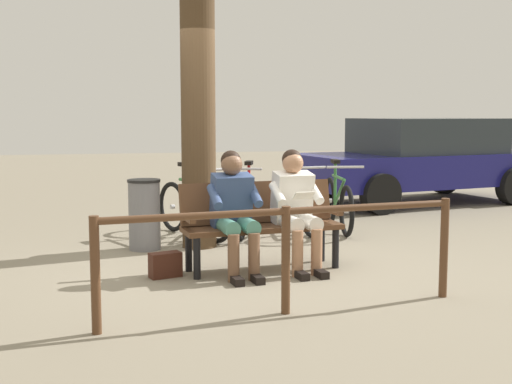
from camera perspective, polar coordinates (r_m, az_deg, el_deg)
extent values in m
plane|color=gray|center=(6.87, -1.12, -6.43)|extent=(40.00, 40.00, 0.00)
cube|color=#51331E|center=(6.70, 0.59, -3.05)|extent=(1.63, 0.59, 0.05)
cube|color=#51331E|center=(6.85, 0.06, -0.86)|extent=(1.61, 0.29, 0.42)
cube|color=#51331E|center=(6.97, 6.50, -1.60)|extent=(0.10, 0.40, 0.05)
cube|color=#51331E|center=(6.47, -5.77, -2.23)|extent=(0.10, 0.40, 0.05)
cylinder|color=black|center=(6.86, 6.76, -4.78)|extent=(0.07, 0.07, 0.40)
cylinder|color=black|center=(6.39, -5.04, -5.63)|extent=(0.07, 0.07, 0.40)
cylinder|color=black|center=(7.17, 5.59, -4.28)|extent=(0.07, 0.07, 0.40)
cylinder|color=black|center=(6.71, -5.73, -5.03)|extent=(0.07, 0.07, 0.40)
cube|color=white|center=(6.79, 3.07, -0.50)|extent=(0.41, 0.34, 0.55)
sphere|color=#A87554|center=(6.74, 3.15, 2.47)|extent=(0.21, 0.21, 0.21)
sphere|color=black|center=(6.76, 3.06, 2.80)|extent=(0.20, 0.20, 0.20)
cylinder|color=white|center=(6.68, 4.49, -2.55)|extent=(0.19, 0.41, 0.15)
cylinder|color=#A87554|center=(6.55, 5.17, -5.10)|extent=(0.11, 0.11, 0.45)
cube|color=black|center=(6.50, 5.51, -6.91)|extent=(0.11, 0.23, 0.07)
cylinder|color=white|center=(6.75, 5.03, -0.03)|extent=(0.12, 0.31, 0.23)
cylinder|color=white|center=(6.60, 2.90, -2.64)|extent=(0.19, 0.41, 0.15)
cylinder|color=#A87554|center=(6.47, 3.54, -5.23)|extent=(0.11, 0.11, 0.45)
cube|color=black|center=(6.42, 3.87, -7.06)|extent=(0.11, 0.23, 0.07)
cylinder|color=white|center=(6.60, 1.85, -0.16)|extent=(0.12, 0.31, 0.23)
cube|color=silver|center=(6.51, 4.05, -0.29)|extent=(0.21, 0.14, 0.09)
cube|color=#334772|center=(6.58, -2.11, -0.73)|extent=(0.41, 0.34, 0.55)
sphere|color=brown|center=(6.53, -2.07, 2.34)|extent=(0.21, 0.21, 0.21)
sphere|color=black|center=(6.55, -2.15, 2.68)|extent=(0.20, 0.20, 0.20)
cylinder|color=#4C8C7A|center=(6.46, -0.74, -2.85)|extent=(0.19, 0.41, 0.15)
cylinder|color=brown|center=(6.32, -0.17, -5.50)|extent=(0.11, 0.11, 0.45)
cube|color=black|center=(6.27, 0.12, -7.38)|extent=(0.11, 0.23, 0.07)
cylinder|color=#334772|center=(6.52, -0.13, -0.24)|extent=(0.12, 0.31, 0.23)
cylinder|color=#4C8C7A|center=(6.40, -2.44, -2.94)|extent=(0.19, 0.41, 0.15)
cylinder|color=brown|center=(6.26, -1.91, -5.63)|extent=(0.11, 0.11, 0.45)
cube|color=black|center=(6.21, -1.64, -7.53)|extent=(0.11, 0.23, 0.07)
cylinder|color=#334772|center=(6.41, -3.52, -0.38)|extent=(0.12, 0.31, 0.23)
cube|color=#3F1E14|center=(6.51, -7.70, -6.15)|extent=(0.33, 0.22, 0.24)
cylinder|color=#4C3823|center=(7.81, -4.95, 9.09)|extent=(0.40, 0.40, 3.78)
cylinder|color=slate|center=(7.81, -9.44, -2.00)|extent=(0.36, 0.36, 0.78)
cylinder|color=black|center=(7.76, -9.50, 0.96)|extent=(0.38, 0.38, 0.03)
torus|color=black|center=(8.57, 7.69, -1.61)|extent=(0.15, 0.66, 0.66)
cylinder|color=silver|center=(8.57, 7.69, -1.61)|extent=(0.06, 0.07, 0.06)
torus|color=black|center=(9.56, 6.29, -0.73)|extent=(0.15, 0.66, 0.66)
cylinder|color=silver|center=(9.56, 6.29, -0.73)|extent=(0.06, 0.07, 0.06)
cylinder|color=#337238|center=(9.02, 6.99, 1.24)|extent=(0.12, 0.63, 0.04)
cylinder|color=#337238|center=(8.96, 7.08, -0.08)|extent=(0.12, 0.60, 0.43)
cylinder|color=#337238|center=(9.20, 6.73, 0.86)|extent=(0.04, 0.04, 0.55)
cube|color=black|center=(9.18, 6.75, 2.60)|extent=(0.12, 0.23, 0.05)
cylinder|color=#B2B2B7|center=(8.61, 7.59, 2.11)|extent=(0.48, 0.10, 0.03)
torus|color=black|center=(8.44, 4.73, -1.71)|extent=(0.16, 0.66, 0.66)
cylinder|color=silver|center=(8.44, 4.73, -1.71)|extent=(0.06, 0.07, 0.06)
torus|color=black|center=(9.35, 1.95, -0.86)|extent=(0.16, 0.66, 0.66)
cylinder|color=silver|center=(9.35, 1.95, -0.86)|extent=(0.06, 0.07, 0.06)
cylinder|color=#B71414|center=(8.85, 3.28, 1.18)|extent=(0.13, 0.63, 0.04)
cylinder|color=#B71414|center=(8.80, 3.50, -0.17)|extent=(0.13, 0.60, 0.43)
cylinder|color=#B71414|center=(9.02, 2.79, 0.78)|extent=(0.04, 0.04, 0.55)
cube|color=black|center=(9.00, 2.80, 2.55)|extent=(0.12, 0.23, 0.05)
cylinder|color=#B2B2B7|center=(8.46, 4.46, 2.07)|extent=(0.48, 0.10, 0.03)
torus|color=black|center=(8.22, -1.25, -1.91)|extent=(0.29, 0.64, 0.66)
cylinder|color=silver|center=(8.22, -1.25, -1.91)|extent=(0.07, 0.07, 0.06)
torus|color=black|center=(9.22, -0.34, -0.96)|extent=(0.29, 0.64, 0.66)
cylinder|color=silver|center=(9.22, -0.34, -0.96)|extent=(0.07, 0.07, 0.06)
cylinder|color=#B71414|center=(8.67, -0.77, 1.08)|extent=(0.26, 0.61, 0.04)
cylinder|color=#B71414|center=(8.62, -0.84, -0.30)|extent=(0.24, 0.57, 0.43)
cylinder|color=#B71414|center=(8.86, -0.61, 0.68)|extent=(0.04, 0.04, 0.55)
cube|color=black|center=(8.84, -0.61, 2.48)|extent=(0.16, 0.24, 0.05)
cylinder|color=#B2B2B7|center=(8.26, -1.16, 1.98)|extent=(0.46, 0.20, 0.03)
torus|color=black|center=(8.10, -3.41, -2.05)|extent=(0.33, 0.63, 0.66)
cylinder|color=silver|center=(8.10, -3.41, -2.05)|extent=(0.07, 0.08, 0.06)
torus|color=black|center=(8.95, -7.10, -1.25)|extent=(0.33, 0.63, 0.66)
cylinder|color=silver|center=(8.95, -7.10, -1.25)|extent=(0.07, 0.08, 0.06)
cylinder|color=#337238|center=(8.48, -5.37, 0.92)|extent=(0.30, 0.59, 0.04)
cylinder|color=#337238|center=(8.43, -5.07, -0.48)|extent=(0.28, 0.56, 0.43)
cylinder|color=#337238|center=(8.64, -6.02, 0.48)|extent=(0.04, 0.04, 0.55)
cube|color=black|center=(8.61, -6.04, 2.34)|extent=(0.17, 0.24, 0.05)
cylinder|color=#B2B2B7|center=(8.12, -3.84, 1.88)|extent=(0.45, 0.23, 0.03)
cylinder|color=#51331E|center=(5.94, 15.66, -4.59)|extent=(0.07, 0.07, 0.85)
cylinder|color=#51331E|center=(5.25, 2.54, -5.81)|extent=(0.07, 0.07, 0.85)
cylinder|color=#51331E|center=(4.90, -13.47, -6.89)|extent=(0.07, 0.07, 0.85)
cylinder|color=#51331E|center=(5.18, 2.57, -1.65)|extent=(2.89, 0.37, 0.06)
cube|color=navy|center=(12.04, 13.46, 1.93)|extent=(4.47, 2.57, 0.55)
cube|color=#262D33|center=(12.13, 14.28, 4.66)|extent=(2.58, 2.07, 0.60)
cylinder|color=black|center=(10.54, 10.53, -0.16)|extent=(0.67, 0.34, 0.64)
cylinder|color=black|center=(12.06, 5.65, 0.77)|extent=(0.67, 0.34, 0.64)
cylinder|color=black|center=(13.62, 15.66, 1.24)|extent=(0.67, 0.34, 0.64)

